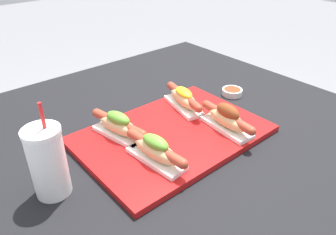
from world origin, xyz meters
TOP-DOWN VIEW (x-y plane):
  - patio_table at (0.00, 0.00)m, footprint 1.18×1.13m
  - serving_tray at (-0.06, -0.07)m, footprint 0.53×0.37m
  - hot_dog_0 at (-0.18, -0.14)m, footprint 0.07×0.21m
  - hot_dog_1 at (0.07, -0.16)m, footprint 0.08×0.21m
  - hot_dog_2 at (-0.19, 0.02)m, footprint 0.09×0.21m
  - hot_dog_3 at (0.07, 0.02)m, footprint 0.10×0.21m
  - sauce_bowl at (0.29, -0.00)m, footprint 0.07×0.07m
  - drink_cup at (-0.42, -0.06)m, footprint 0.08×0.08m

SIDE VIEW (x-z plane):
  - patio_table at x=0.00m, z-range 0.00..0.75m
  - serving_tray at x=-0.06m, z-range 0.75..0.77m
  - sauce_bowl at x=0.29m, z-range 0.75..0.77m
  - hot_dog_3 at x=0.07m, z-range 0.77..0.83m
  - hot_dog_0 at x=-0.18m, z-range 0.76..0.84m
  - hot_dog_2 at x=-0.19m, z-range 0.76..0.84m
  - hot_dog_1 at x=0.07m, z-range 0.76..0.84m
  - drink_cup at x=-0.42m, z-range 0.72..0.95m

